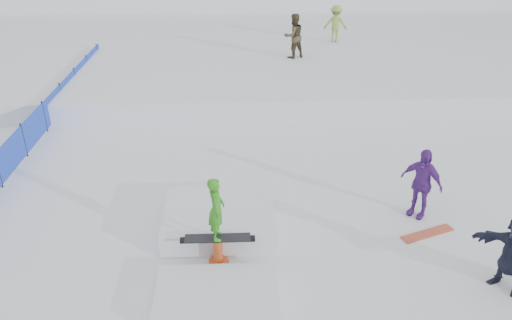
{
  "coord_description": "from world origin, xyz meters",
  "views": [
    {
      "loc": [
        -0.01,
        -9.42,
        7.02
      ],
      "look_at": [
        0.5,
        2.0,
        1.1
      ],
      "focal_mm": 35.0,
      "sensor_mm": 36.0,
      "label": 1
    }
  ],
  "objects_px": {
    "safety_fence": "(44,116)",
    "jib_rail_feature": "(219,236)",
    "walker_olive": "(294,36)",
    "walker_ygreen": "(336,24)",
    "spectator_purple": "(421,183)"
  },
  "relations": [
    {
      "from": "walker_ygreen",
      "to": "walker_olive",
      "type": "bearing_deg",
      "value": 62.2
    },
    {
      "from": "safety_fence",
      "to": "walker_olive",
      "type": "bearing_deg",
      "value": 33.18
    },
    {
      "from": "walker_ygreen",
      "to": "spectator_purple",
      "type": "height_order",
      "value": "walker_ygreen"
    },
    {
      "from": "walker_olive",
      "to": "jib_rail_feature",
      "type": "bearing_deg",
      "value": 51.6
    },
    {
      "from": "safety_fence",
      "to": "walker_ygreen",
      "type": "bearing_deg",
      "value": 37.16
    },
    {
      "from": "spectator_purple",
      "to": "walker_olive",
      "type": "bearing_deg",
      "value": 144.25
    },
    {
      "from": "safety_fence",
      "to": "jib_rail_feature",
      "type": "distance_m",
      "value": 9.08
    },
    {
      "from": "spectator_purple",
      "to": "jib_rail_feature",
      "type": "height_order",
      "value": "jib_rail_feature"
    },
    {
      "from": "safety_fence",
      "to": "walker_olive",
      "type": "distance_m",
      "value": 10.99
    },
    {
      "from": "safety_fence",
      "to": "spectator_purple",
      "type": "height_order",
      "value": "spectator_purple"
    },
    {
      "from": "walker_olive",
      "to": "jib_rail_feature",
      "type": "relative_size",
      "value": 0.44
    },
    {
      "from": "walker_ygreen",
      "to": "jib_rail_feature",
      "type": "distance_m",
      "value": 16.5
    },
    {
      "from": "jib_rail_feature",
      "to": "walker_olive",
      "type": "bearing_deg",
      "value": 76.4
    },
    {
      "from": "walker_olive",
      "to": "walker_ygreen",
      "type": "relative_size",
      "value": 1.09
    },
    {
      "from": "walker_olive",
      "to": "walker_ygreen",
      "type": "bearing_deg",
      "value": -155.68
    }
  ]
}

